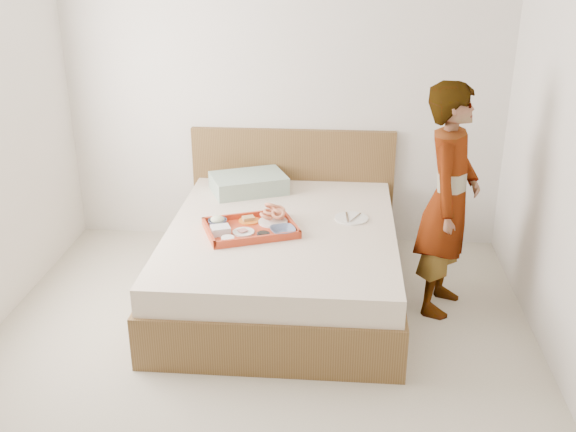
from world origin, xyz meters
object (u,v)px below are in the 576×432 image
(tray, at_px, (250,228))
(dinner_plate, at_px, (351,218))
(person, at_px, (449,201))
(bed, at_px, (282,261))

(tray, xyz_separation_m, dinner_plate, (0.68, 0.27, -0.02))
(tray, xyz_separation_m, person, (1.31, 0.04, 0.23))
(bed, relative_size, tray, 3.39)
(person, bearing_deg, tray, 111.36)
(person, bearing_deg, bed, 106.19)
(bed, distance_m, dinner_plate, 0.57)
(tray, distance_m, person, 1.33)
(tray, relative_size, dinner_plate, 2.50)
(tray, height_order, dinner_plate, tray)
(bed, bearing_deg, person, -3.60)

